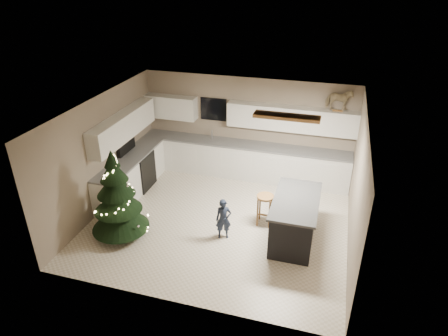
{
  "coord_description": "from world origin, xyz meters",
  "views": [
    {
      "loc": [
        2.14,
        -7.03,
        5.13
      ],
      "look_at": [
        0.0,
        0.35,
        1.15
      ],
      "focal_mm": 32.0,
      "sensor_mm": 36.0,
      "label": 1
    }
  ],
  "objects": [
    {
      "name": "rocking_horse",
      "position": [
        2.22,
        2.33,
        2.28
      ],
      "size": [
        0.63,
        0.32,
        0.53
      ],
      "rotation": [
        0.0,
        0.0,
        1.65
      ],
      "color": "olive",
      "rests_on": "cabinetry"
    },
    {
      "name": "toddler",
      "position": [
        0.25,
        -0.53,
        0.45
      ],
      "size": [
        0.38,
        0.31,
        0.89
      ],
      "primitive_type": "imported",
      "rotation": [
        0.0,
        0.0,
        0.35
      ],
      "color": "black",
      "rests_on": "ground_plane"
    },
    {
      "name": "ground_plane",
      "position": [
        0.0,
        0.0,
        0.0
      ],
      "size": [
        5.5,
        5.5,
        0.0
      ],
      "primitive_type": "plane",
      "color": "beige"
    },
    {
      "name": "christmas_tree",
      "position": [
        -1.85,
        -1.03,
        0.8
      ],
      "size": [
        1.22,
        1.18,
        1.95
      ],
      "rotation": [
        0.0,
        0.0,
        -0.26
      ],
      "color": "#3F2816",
      "rests_on": "ground_plane"
    },
    {
      "name": "island",
      "position": [
        1.65,
        -0.18,
        0.48
      ],
      "size": [
        0.9,
        1.7,
        0.95
      ],
      "color": "black",
      "rests_on": "ground_plane"
    },
    {
      "name": "cabinetry",
      "position": [
        -0.91,
        1.65,
        0.76
      ],
      "size": [
        5.5,
        3.2,
        2.0
      ],
      "color": "silver",
      "rests_on": "ground_plane"
    },
    {
      "name": "room_shell",
      "position": [
        0.02,
        0.0,
        1.75
      ],
      "size": [
        5.52,
        5.02,
        2.61
      ],
      "color": "gray",
      "rests_on": "ground_plane"
    },
    {
      "name": "bar_stool",
      "position": [
        0.97,
        0.18,
        0.53
      ],
      "size": [
        0.37,
        0.37,
        0.71
      ],
      "rotation": [
        0.0,
        0.0,
        -0.3
      ],
      "color": "olive",
      "rests_on": "ground_plane"
    }
  ]
}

